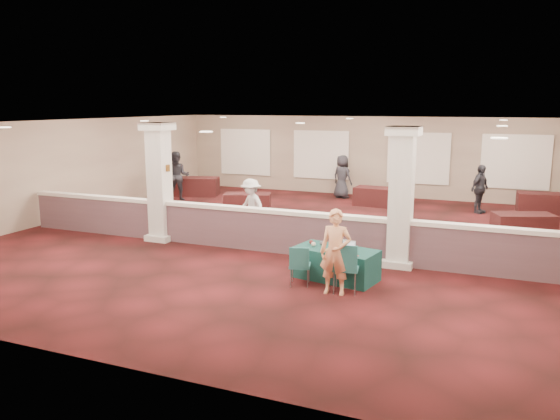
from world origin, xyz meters
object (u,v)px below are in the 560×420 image
at_px(conf_chair_side, 300,263).
at_px(far_table_back_center, 378,197).
at_px(far_table_front_center, 373,232).
at_px(far_table_back_left, 196,186).
at_px(near_table, 336,264).
at_px(far_table_front_left, 247,203).
at_px(attendee_d, 342,177).
at_px(attendee_b, 251,206).
at_px(conf_chair_main, 345,264).
at_px(attendee_c, 480,189).
at_px(far_table_front_right, 523,225).
at_px(attendee_a, 178,176).
at_px(far_table_back_right, 545,204).
at_px(woman, 336,252).

relative_size(conf_chair_side, far_table_back_center, 0.50).
bearing_deg(far_table_front_center, far_table_back_left, 149.32).
height_order(near_table, far_table_front_center, near_table).
relative_size(far_table_front_left, attendee_d, 0.93).
height_order(far_table_back_center, attendee_b, attendee_b).
bearing_deg(conf_chair_main, far_table_back_left, 125.22).
bearing_deg(attendee_c, far_table_front_right, -130.44).
height_order(far_table_front_right, attendee_b, attendee_b).
relative_size(attendee_a, attendee_d, 1.11).
relative_size(conf_chair_main, far_table_back_right, 0.57).
relative_size(far_table_back_right, attendee_a, 0.92).
relative_size(far_table_front_right, attendee_b, 1.02).
relative_size(conf_chair_main, far_table_back_left, 0.56).
height_order(conf_chair_main, far_table_front_center, conf_chair_main).
bearing_deg(far_table_front_center, far_table_back_center, 101.14).
bearing_deg(far_table_front_left, conf_chair_side, -56.73).
bearing_deg(attendee_b, far_table_front_center, 29.00).
xyz_separation_m(near_table, conf_chair_side, (-0.55, -0.73, 0.17)).
height_order(far_table_front_center, attendee_b, attendee_b).
bearing_deg(far_table_front_left, attendee_c, 20.60).
relative_size(conf_chair_side, attendee_a, 0.44).
bearing_deg(far_table_back_right, far_table_back_center, -173.09).
distance_m(conf_chair_main, far_table_back_center, 9.72).
xyz_separation_m(far_table_back_center, attendee_b, (-2.46, -5.68, 0.46)).
bearing_deg(conf_chair_main, attendee_a, 129.76).
bearing_deg(attendee_b, far_table_back_center, 93.03).
distance_m(far_table_front_right, attendee_a, 12.33).
distance_m(conf_chair_main, attendee_b, 5.54).
height_order(far_table_front_center, attendee_a, attendee_a).
xyz_separation_m(conf_chair_side, woman, (0.81, -0.17, 0.35)).
relative_size(near_table, far_table_front_center, 1.07).
bearing_deg(attendee_c, attendee_d, 103.63).
distance_m(near_table, conf_chair_side, 0.93).
bearing_deg(attendee_c, far_table_back_right, -44.84).
bearing_deg(attendee_b, woman, -20.83).
height_order(far_table_back_left, attendee_b, attendee_b).
xyz_separation_m(conf_chair_side, far_table_back_center, (-0.47, 9.55, -0.16)).
height_order(woman, attendee_b, woman).
bearing_deg(far_table_back_right, far_table_front_left, -159.85).
xyz_separation_m(far_table_back_right, attendee_c, (-2.09, -0.70, 0.48)).
bearing_deg(woman, attendee_d, 101.07).
xyz_separation_m(far_table_back_right, attendee_b, (-8.05, -6.36, 0.44)).
xyz_separation_m(woman, attendee_a, (-8.68, 7.89, 0.10)).
xyz_separation_m(conf_chair_main, far_table_front_left, (-5.39, 6.78, -0.27)).
relative_size(far_table_back_center, attendee_c, 1.00).
bearing_deg(woman, far_table_back_right, 63.25).
relative_size(far_table_front_right, attendee_d, 0.94).
distance_m(woman, attendee_c, 9.95).
bearing_deg(far_table_back_center, woman, -82.55).
relative_size(far_table_front_center, far_table_back_right, 0.92).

